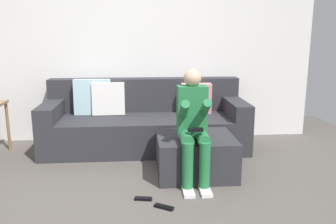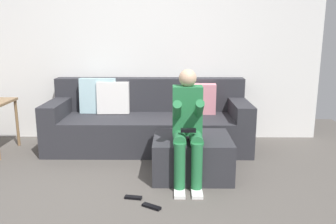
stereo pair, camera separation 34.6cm
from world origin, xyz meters
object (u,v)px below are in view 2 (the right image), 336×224
(remote_near_ottoman, at_px, (151,207))
(couch_sectional, at_px, (148,122))
(person_seated, at_px, (188,123))
(ottoman, at_px, (192,156))
(remote_by_storage_bin, at_px, (133,197))

(remote_near_ottoman, bearing_deg, couch_sectional, 126.51)
(couch_sectional, height_order, person_seated, person_seated)
(ottoman, bearing_deg, person_seated, -106.90)
(ottoman, bearing_deg, remote_by_storage_bin, -134.46)
(couch_sectional, relative_size, remote_near_ottoman, 14.58)
(person_seated, distance_m, remote_by_storage_bin, 0.85)
(couch_sectional, height_order, remote_near_ottoman, couch_sectional)
(remote_near_ottoman, bearing_deg, ottoman, 94.53)
(couch_sectional, height_order, remote_by_storage_bin, couch_sectional)
(couch_sectional, bearing_deg, remote_near_ottoman, -85.54)
(ottoman, height_order, remote_by_storage_bin, ottoman)
(person_seated, bearing_deg, remote_by_storage_bin, -142.88)
(remote_by_storage_bin, bearing_deg, remote_near_ottoman, -33.84)
(couch_sectional, distance_m, ottoman, 1.08)
(person_seated, relative_size, remote_near_ottoman, 6.43)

